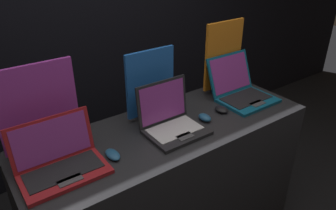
{
  "coord_description": "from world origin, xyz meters",
  "views": [
    {
      "loc": [
        -0.94,
        -0.99,
        1.98
      ],
      "look_at": [
        -0.01,
        0.31,
        1.14
      ],
      "focal_mm": 35.0,
      "sensor_mm": 36.0,
      "label": 1
    }
  ],
  "objects_px": {
    "promo_stand_front": "(39,111)",
    "laptop_middle": "(171,120)",
    "promo_stand_middle": "(150,86)",
    "mouse_middle": "(205,118)",
    "promo_stand_back": "(223,58)",
    "laptop_front": "(60,160)",
    "mouse_back": "(222,109)",
    "mouse_front": "(113,155)",
    "laptop_back": "(241,90)"
  },
  "relations": [
    {
      "from": "promo_stand_front",
      "to": "laptop_middle",
      "type": "relative_size",
      "value": 1.41
    },
    {
      "from": "laptop_middle",
      "to": "promo_stand_middle",
      "type": "relative_size",
      "value": 0.79
    },
    {
      "from": "mouse_middle",
      "to": "promo_stand_back",
      "type": "distance_m",
      "value": 0.53
    },
    {
      "from": "promo_stand_back",
      "to": "mouse_middle",
      "type": "bearing_deg",
      "value": -145.09
    },
    {
      "from": "mouse_middle",
      "to": "laptop_middle",
      "type": "bearing_deg",
      "value": 171.58
    },
    {
      "from": "promo_stand_middle",
      "to": "promo_stand_back",
      "type": "distance_m",
      "value": 0.62
    },
    {
      "from": "laptop_front",
      "to": "promo_stand_front",
      "type": "distance_m",
      "value": 0.28
    },
    {
      "from": "mouse_back",
      "to": "laptop_middle",
      "type": "bearing_deg",
      "value": 178.2
    },
    {
      "from": "mouse_front",
      "to": "promo_stand_back",
      "type": "height_order",
      "value": "promo_stand_back"
    },
    {
      "from": "promo_stand_middle",
      "to": "promo_stand_back",
      "type": "relative_size",
      "value": 0.86
    },
    {
      "from": "mouse_front",
      "to": "mouse_back",
      "type": "distance_m",
      "value": 0.77
    },
    {
      "from": "laptop_back",
      "to": "promo_stand_middle",
      "type": "bearing_deg",
      "value": 166.22
    },
    {
      "from": "promo_stand_front",
      "to": "mouse_middle",
      "type": "height_order",
      "value": "promo_stand_front"
    },
    {
      "from": "promo_stand_front",
      "to": "laptop_back",
      "type": "bearing_deg",
      "value": -8.17
    },
    {
      "from": "mouse_front",
      "to": "laptop_back",
      "type": "height_order",
      "value": "laptop_back"
    },
    {
      "from": "laptop_front",
      "to": "promo_stand_middle",
      "type": "relative_size",
      "value": 0.94
    },
    {
      "from": "laptop_middle",
      "to": "mouse_middle",
      "type": "xyz_separation_m",
      "value": [
        0.22,
        -0.03,
        -0.04
      ]
    },
    {
      "from": "laptop_front",
      "to": "mouse_front",
      "type": "xyz_separation_m",
      "value": [
        0.25,
        -0.05,
        -0.04
      ]
    },
    {
      "from": "promo_stand_front",
      "to": "promo_stand_back",
      "type": "xyz_separation_m",
      "value": [
        1.25,
        0.01,
        0.01
      ]
    },
    {
      "from": "laptop_front",
      "to": "promo_stand_back",
      "type": "bearing_deg",
      "value": 10.6
    },
    {
      "from": "laptop_middle",
      "to": "promo_stand_middle",
      "type": "bearing_deg",
      "value": 90.0
    },
    {
      "from": "mouse_front",
      "to": "laptop_front",
      "type": "bearing_deg",
      "value": 169.09
    },
    {
      "from": "laptop_middle",
      "to": "laptop_back",
      "type": "height_order",
      "value": "laptop_back"
    },
    {
      "from": "mouse_front",
      "to": "mouse_middle",
      "type": "height_order",
      "value": "mouse_middle"
    },
    {
      "from": "mouse_front",
      "to": "laptop_back",
      "type": "distance_m",
      "value": 1.01
    },
    {
      "from": "laptop_back",
      "to": "promo_stand_back",
      "type": "distance_m",
      "value": 0.25
    },
    {
      "from": "mouse_middle",
      "to": "mouse_back",
      "type": "height_order",
      "value": "mouse_middle"
    },
    {
      "from": "mouse_back",
      "to": "promo_stand_back",
      "type": "distance_m",
      "value": 0.41
    },
    {
      "from": "laptop_back",
      "to": "mouse_back",
      "type": "relative_size",
      "value": 3.94
    },
    {
      "from": "mouse_middle",
      "to": "promo_stand_middle",
      "type": "distance_m",
      "value": 0.37
    },
    {
      "from": "mouse_middle",
      "to": "promo_stand_middle",
      "type": "xyz_separation_m",
      "value": [
        -0.22,
        0.24,
        0.18
      ]
    },
    {
      "from": "laptop_front",
      "to": "laptop_back",
      "type": "height_order",
      "value": "laptop_back"
    },
    {
      "from": "laptop_middle",
      "to": "promo_stand_front",
      "type": "bearing_deg",
      "value": 159.64
    },
    {
      "from": "mouse_back",
      "to": "promo_stand_back",
      "type": "height_order",
      "value": "promo_stand_back"
    },
    {
      "from": "promo_stand_front",
      "to": "mouse_middle",
      "type": "bearing_deg",
      "value": -17.37
    },
    {
      "from": "promo_stand_middle",
      "to": "laptop_back",
      "type": "distance_m",
      "value": 0.65
    },
    {
      "from": "laptop_front",
      "to": "laptop_middle",
      "type": "bearing_deg",
      "value": -0.7
    },
    {
      "from": "promo_stand_front",
      "to": "laptop_middle",
      "type": "height_order",
      "value": "promo_stand_front"
    },
    {
      "from": "laptop_front",
      "to": "mouse_middle",
      "type": "bearing_deg",
      "value": -2.73
    },
    {
      "from": "mouse_front",
      "to": "promo_stand_middle",
      "type": "distance_m",
      "value": 0.49
    },
    {
      "from": "mouse_front",
      "to": "promo_stand_front",
      "type": "height_order",
      "value": "promo_stand_front"
    },
    {
      "from": "mouse_middle",
      "to": "promo_stand_middle",
      "type": "bearing_deg",
      "value": 133.02
    },
    {
      "from": "laptop_middle",
      "to": "mouse_back",
      "type": "bearing_deg",
      "value": -1.8
    },
    {
      "from": "mouse_front",
      "to": "mouse_back",
      "type": "height_order",
      "value": "mouse_back"
    },
    {
      "from": "laptop_middle",
      "to": "laptop_back",
      "type": "bearing_deg",
      "value": 5.1
    },
    {
      "from": "laptop_back",
      "to": "promo_stand_back",
      "type": "height_order",
      "value": "promo_stand_back"
    },
    {
      "from": "promo_stand_front",
      "to": "mouse_front",
      "type": "bearing_deg",
      "value": -48.22
    },
    {
      "from": "mouse_middle",
      "to": "laptop_front",
      "type": "bearing_deg",
      "value": 177.27
    },
    {
      "from": "promo_stand_front",
      "to": "laptop_front",
      "type": "bearing_deg",
      "value": -90.0
    },
    {
      "from": "laptop_front",
      "to": "promo_stand_back",
      "type": "relative_size",
      "value": 0.8
    }
  ]
}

